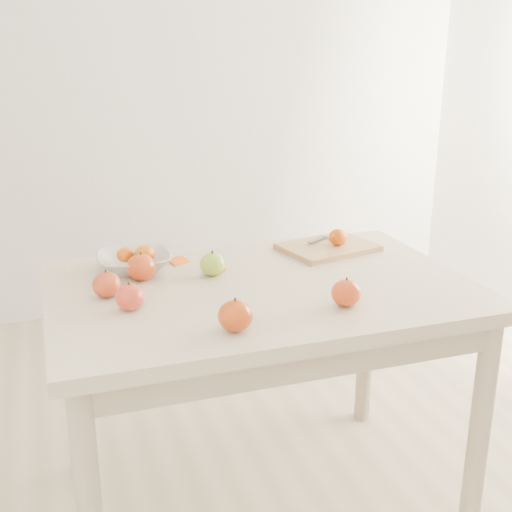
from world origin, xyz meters
name	(u,v)px	position (x,y,z in m)	size (l,w,h in m)	color
ground	(261,501)	(0.00, 0.00, 0.00)	(3.50, 3.50, 0.00)	#C6B293
table	(261,316)	(0.00, 0.00, 0.65)	(1.20, 0.80, 0.75)	beige
cutting_board	(328,247)	(0.32, 0.24, 0.76)	(0.30, 0.22, 0.02)	tan
board_tangerine	(338,237)	(0.35, 0.23, 0.80)	(0.06, 0.06, 0.05)	#DC4F07
fruit_bowl	(135,262)	(-0.33, 0.24, 0.78)	(0.22, 0.22, 0.05)	silver
bowl_tangerine_near	(125,255)	(-0.35, 0.25, 0.80)	(0.05, 0.05, 0.05)	#E25B07
bowl_tangerine_far	(145,254)	(-0.30, 0.22, 0.80)	(0.06, 0.06, 0.05)	#D76507
orange_peel_a	(179,262)	(-0.19, 0.27, 0.75)	(0.06, 0.04, 0.00)	#E65410
orange_peel_b	(218,269)	(-0.08, 0.16, 0.75)	(0.04, 0.04, 0.00)	#EA5C10
paring_knife	(332,236)	(0.37, 0.31, 0.78)	(0.16, 0.09, 0.01)	white
apple_green	(212,264)	(-0.11, 0.12, 0.78)	(0.08, 0.08, 0.07)	olive
apple_red_e	(346,293)	(0.16, -0.22, 0.79)	(0.08, 0.08, 0.07)	#A30C14
apple_red_b	(107,285)	(-0.43, 0.04, 0.79)	(0.08, 0.08, 0.07)	#8E0902
apple_red_d	(130,297)	(-0.38, -0.07, 0.78)	(0.08, 0.08, 0.07)	#A50B1A
apple_red_c	(235,316)	(-0.16, -0.28, 0.79)	(0.08, 0.08, 0.08)	#8B0B07
apple_red_a	(141,267)	(-0.32, 0.15, 0.79)	(0.09, 0.09, 0.08)	#A4190C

